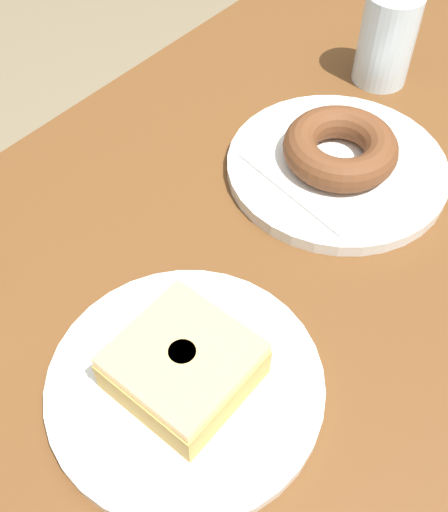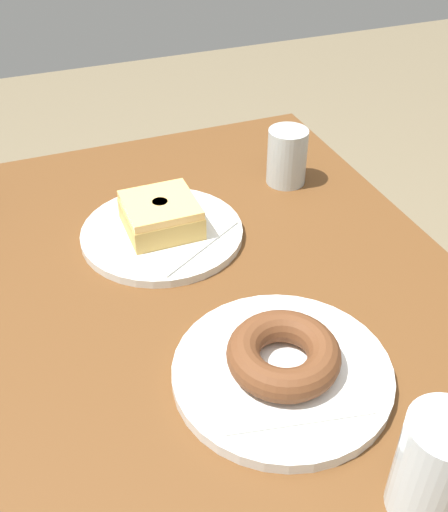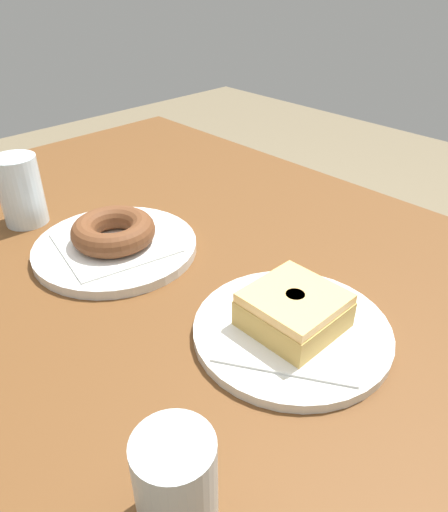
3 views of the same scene
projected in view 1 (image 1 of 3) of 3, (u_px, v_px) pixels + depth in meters
ground_plane at (301, 487)px, 1.20m from camera, size 6.00×6.00×0.00m
table at (357, 293)px, 0.70m from camera, size 1.10×0.77×0.76m
plate_chocolate_ring at (337, 168)px, 0.66m from camera, size 0.24×0.24×0.01m
napkin_chocolate_ring at (338, 162)px, 0.66m from camera, size 0.18×0.18×0.00m
donut_chocolate_ring at (340, 148)px, 0.64m from camera, size 0.12×0.12×0.04m
plate_glazed_square at (185, 384)px, 0.50m from camera, size 0.23×0.23×0.01m
napkin_glazed_square at (185, 380)px, 0.50m from camera, size 0.21×0.21×0.00m
donut_glazed_square at (184, 366)px, 0.48m from camera, size 0.10×0.10×0.04m
water_glass at (387, 39)px, 0.73m from camera, size 0.07×0.07×0.11m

